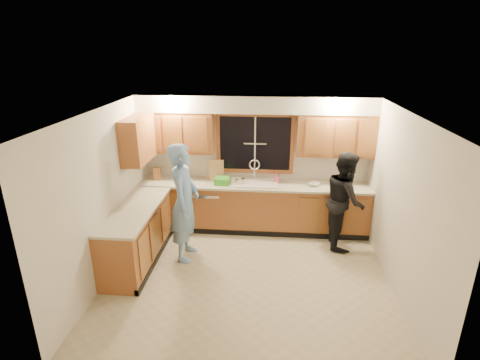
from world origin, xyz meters
name	(u,v)px	position (x,y,z in m)	size (l,w,h in m)	color
floor	(248,277)	(0.00, 0.00, 0.00)	(4.20, 4.20, 0.00)	#BBAF8F
ceiling	(249,113)	(0.00, 0.00, 2.50)	(4.20, 4.20, 0.00)	silver
wall_back	(255,162)	(0.00, 1.90, 1.25)	(4.20, 4.20, 0.00)	silver
wall_left	(104,197)	(-2.10, 0.00, 1.25)	(3.80, 3.80, 0.00)	silver
wall_right	(402,207)	(2.10, 0.00, 1.25)	(3.80, 3.80, 0.00)	silver
base_cabinets_back	(253,207)	(0.00, 1.60, 0.44)	(4.20, 0.60, 0.88)	#A05B2E
base_cabinets_left	(138,235)	(-1.80, 0.35, 0.44)	(0.60, 1.90, 0.88)	#A05B2E
countertop_back	(254,185)	(0.00, 1.58, 0.90)	(4.20, 0.63, 0.04)	beige
countertop_left	(136,209)	(-1.79, 0.35, 0.90)	(0.63, 1.90, 0.04)	beige
upper_cabinets_left	(177,132)	(-1.43, 1.73, 1.83)	(1.35, 0.33, 0.75)	#A05B2E
upper_cabinets_right	(336,135)	(1.43, 1.73, 1.83)	(1.35, 0.33, 0.75)	#A05B2E
upper_cabinets_return	(138,140)	(-1.94, 1.12, 1.83)	(0.33, 0.90, 0.75)	#A05B2E
soffit	(255,104)	(0.00, 1.72, 2.35)	(4.20, 0.35, 0.30)	silver
window_frame	(255,144)	(0.00, 1.89, 1.60)	(1.44, 0.03, 1.14)	black
sink	(254,186)	(0.00, 1.60, 0.86)	(0.86, 0.52, 0.57)	silver
dishwasher	(209,207)	(-0.85, 1.59, 0.41)	(0.60, 0.56, 0.82)	silver
stove	(124,253)	(-1.80, -0.22, 0.45)	(0.58, 0.75, 0.90)	silver
man	(184,203)	(-1.05, 0.52, 0.97)	(0.70, 0.46, 1.93)	#6D98CE
woman	(345,200)	(1.57, 1.16, 0.84)	(0.82, 0.64, 1.68)	black
knife_block	(157,174)	(-1.82, 1.65, 1.04)	(0.13, 0.11, 0.24)	#9C5E2B
cutting_board	(216,170)	(-0.72, 1.75, 1.11)	(0.28, 0.02, 0.38)	tan
dish_crate	(222,181)	(-0.57, 1.53, 0.98)	(0.26, 0.25, 0.12)	green
soap_bottle	(276,178)	(0.41, 1.69, 1.02)	(0.09, 0.09, 0.20)	#E1557A
bowl	(314,184)	(1.09, 1.59, 0.94)	(0.20, 0.20, 0.05)	silver
can_left	(243,182)	(-0.18, 1.52, 0.98)	(0.07, 0.07, 0.12)	#BBAC90
can_right	(237,182)	(-0.30, 1.48, 0.98)	(0.06, 0.06, 0.12)	#BBAC90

